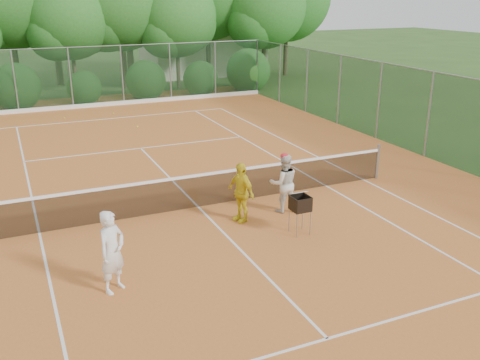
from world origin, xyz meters
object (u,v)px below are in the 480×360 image
player_center_grp (284,183)px  ball_hopper (300,204)px  player_yellow (241,192)px  player_white (112,252)px

player_center_grp → ball_hopper: 1.42m
ball_hopper → player_yellow: bearing=102.9°
player_center_grp → player_yellow: size_ratio=1.04×
ball_hopper → player_center_grp: bearing=52.9°
player_white → player_yellow: 4.21m
player_white → player_center_grp: bearing=-11.2°
player_yellow → ball_hopper: (0.99, -1.28, -0.02)m
player_center_grp → ball_hopper: bearing=-102.3°
player_center_grp → ball_hopper: (-0.30, -1.39, -0.04)m
player_yellow → ball_hopper: 1.61m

